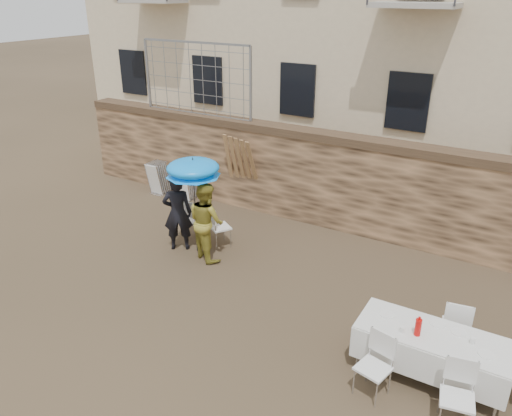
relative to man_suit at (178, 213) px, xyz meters
The scene contains 16 objects.
ground 2.82m from the man_suit, 55.07° to the right, with size 80.00×80.00×0.00m, color brown.
stone_wall 3.20m from the man_suit, 61.08° to the left, with size 13.00×0.50×2.20m, color brown.
chain_link_fence 3.87m from the man_suit, 117.57° to the left, with size 3.20×0.06×1.80m, color gray, non-canonical shape.
man_suit is the anchor object (origin of this frame).
woman_dress 0.75m from the man_suit, ahead, with size 0.81×0.63×1.67m, color gold.
umbrella 1.07m from the man_suit, 14.04° to the left, with size 1.12×1.12×1.95m.
couple_chair_left 0.66m from the man_suit, 90.00° to the left, with size 0.48×0.48×0.96m, color white, non-canonical shape.
couple_chair_right 0.96m from the man_suit, 38.16° to the left, with size 0.48×0.48×0.96m, color white, non-canonical shape.
banquet_table 5.74m from the man_suit, 12.82° to the right, with size 2.10×0.85×0.78m.
soda_bottle 5.58m from the man_suit, 14.78° to the right, with size 0.09×0.09×0.26m, color red.
table_chair_front_left 5.41m from the man_suit, 22.04° to the right, with size 0.48×0.48×0.96m, color white, non-canonical shape.
table_chair_front_right 6.44m from the man_suit, 18.36° to the right, with size 0.48×0.48×0.96m, color white, non-canonical shape.
table_chair_back 5.83m from the man_suit, ahead, with size 0.48×0.48×0.96m, color white, non-canonical shape.
chair_stack_left 3.50m from the man_suit, 135.64° to the left, with size 0.46×0.55×0.92m, color white, non-canonical shape.
chair_stack_right 2.93m from the man_suit, 123.13° to the left, with size 0.46×0.47×0.92m, color white, non-canonical shape.
wood_planks 2.51m from the man_suit, 89.73° to the left, with size 0.70×0.20×2.00m, color #A37749, non-canonical shape.
Camera 1 is at (4.79, -5.24, 5.24)m, focal length 35.00 mm.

